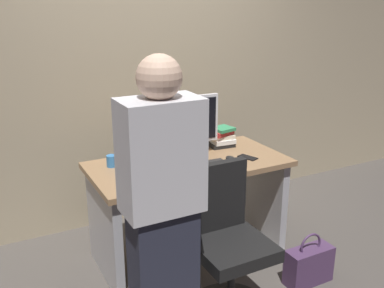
{
  "coord_description": "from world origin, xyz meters",
  "views": [
    {
      "loc": [
        -1.37,
        -2.66,
        1.86
      ],
      "look_at": [
        0.0,
        -0.05,
        0.9
      ],
      "focal_mm": 40.9,
      "sensor_mm": 36.0,
      "label": 1
    }
  ],
  "objects_px": {
    "person_at_desk": "(162,211)",
    "mouse": "(231,159)",
    "cup_by_monitor": "(111,161)",
    "handbag": "(309,265)",
    "keyboard": "(197,167)",
    "book_stack": "(222,137)",
    "desk": "(189,191)",
    "cup_near_keyboard": "(140,168)",
    "cell_phone": "(248,157)",
    "monitor": "(185,123)",
    "office_chair": "(227,248)"
  },
  "relations": [
    {
      "from": "cup_by_monitor",
      "to": "handbag",
      "type": "relative_size",
      "value": 0.22
    },
    {
      "from": "desk",
      "to": "keyboard",
      "type": "distance_m",
      "value": 0.28
    },
    {
      "from": "cell_phone",
      "to": "cup_by_monitor",
      "type": "bearing_deg",
      "value": 142.71
    },
    {
      "from": "book_stack",
      "to": "handbag",
      "type": "relative_size",
      "value": 0.55
    },
    {
      "from": "person_at_desk",
      "to": "cup_near_keyboard",
      "type": "distance_m",
      "value": 0.74
    },
    {
      "from": "mouse",
      "to": "book_stack",
      "type": "relative_size",
      "value": 0.48
    },
    {
      "from": "keyboard",
      "to": "handbag",
      "type": "xyz_separation_m",
      "value": [
        0.56,
        -0.58,
        -0.63
      ]
    },
    {
      "from": "handbag",
      "to": "monitor",
      "type": "bearing_deg",
      "value": 121.32
    },
    {
      "from": "keyboard",
      "to": "monitor",
      "type": "bearing_deg",
      "value": 84.08
    },
    {
      "from": "desk",
      "to": "handbag",
      "type": "height_order",
      "value": "desk"
    },
    {
      "from": "desk",
      "to": "book_stack",
      "type": "relative_size",
      "value": 6.92
    },
    {
      "from": "office_chair",
      "to": "keyboard",
      "type": "xyz_separation_m",
      "value": [
        0.09,
        0.54,
        0.33
      ]
    },
    {
      "from": "monitor",
      "to": "book_stack",
      "type": "distance_m",
      "value": 0.41
    },
    {
      "from": "person_at_desk",
      "to": "keyboard",
      "type": "distance_m",
      "value": 0.87
    },
    {
      "from": "desk",
      "to": "book_stack",
      "type": "height_order",
      "value": "book_stack"
    },
    {
      "from": "keyboard",
      "to": "handbag",
      "type": "height_order",
      "value": "keyboard"
    },
    {
      "from": "keyboard",
      "to": "cell_phone",
      "type": "relative_size",
      "value": 2.99
    },
    {
      "from": "cup_near_keyboard",
      "to": "desk",
      "type": "bearing_deg",
      "value": 10.66
    },
    {
      "from": "desk",
      "to": "cell_phone",
      "type": "relative_size",
      "value": 9.98
    },
    {
      "from": "book_stack",
      "to": "cell_phone",
      "type": "distance_m",
      "value": 0.34
    },
    {
      "from": "office_chair",
      "to": "mouse",
      "type": "height_order",
      "value": "office_chair"
    },
    {
      "from": "mouse",
      "to": "cell_phone",
      "type": "bearing_deg",
      "value": -2.57
    },
    {
      "from": "office_chair",
      "to": "keyboard",
      "type": "relative_size",
      "value": 2.19
    },
    {
      "from": "monitor",
      "to": "cup_by_monitor",
      "type": "height_order",
      "value": "monitor"
    },
    {
      "from": "cup_by_monitor",
      "to": "book_stack",
      "type": "relative_size",
      "value": 0.4
    },
    {
      "from": "monitor",
      "to": "book_stack",
      "type": "height_order",
      "value": "monitor"
    },
    {
      "from": "keyboard",
      "to": "mouse",
      "type": "bearing_deg",
      "value": 5.41
    },
    {
      "from": "keyboard",
      "to": "cup_by_monitor",
      "type": "height_order",
      "value": "cup_by_monitor"
    },
    {
      "from": "mouse",
      "to": "cup_by_monitor",
      "type": "xyz_separation_m",
      "value": [
        -0.81,
        0.29,
        0.02
      ]
    },
    {
      "from": "handbag",
      "to": "person_at_desk",
      "type": "bearing_deg",
      "value": -176.2
    },
    {
      "from": "cup_by_monitor",
      "to": "handbag",
      "type": "height_order",
      "value": "cup_by_monitor"
    },
    {
      "from": "person_at_desk",
      "to": "book_stack",
      "type": "height_order",
      "value": "person_at_desk"
    },
    {
      "from": "cell_phone",
      "to": "monitor",
      "type": "bearing_deg",
      "value": 126.17
    },
    {
      "from": "cell_phone",
      "to": "handbag",
      "type": "bearing_deg",
      "value": -97.5
    },
    {
      "from": "cup_near_keyboard",
      "to": "cell_phone",
      "type": "distance_m",
      "value": 0.84
    },
    {
      "from": "desk",
      "to": "cup_near_keyboard",
      "type": "xyz_separation_m",
      "value": [
        -0.41,
        -0.08,
        0.28
      ]
    },
    {
      "from": "person_at_desk",
      "to": "cup_by_monitor",
      "type": "relative_size",
      "value": 19.69
    },
    {
      "from": "keyboard",
      "to": "cell_phone",
      "type": "height_order",
      "value": "keyboard"
    },
    {
      "from": "office_chair",
      "to": "cup_near_keyboard",
      "type": "distance_m",
      "value": 0.78
    },
    {
      "from": "office_chair",
      "to": "person_at_desk",
      "type": "xyz_separation_m",
      "value": [
        -0.48,
        -0.12,
        0.41
      ]
    },
    {
      "from": "monitor",
      "to": "handbag",
      "type": "xyz_separation_m",
      "value": [
        0.52,
        -0.86,
        -0.87
      ]
    },
    {
      "from": "office_chair",
      "to": "handbag",
      "type": "bearing_deg",
      "value": -3.89
    },
    {
      "from": "keyboard",
      "to": "person_at_desk",
      "type": "bearing_deg",
      "value": -127.9
    },
    {
      "from": "cup_near_keyboard",
      "to": "monitor",
      "type": "bearing_deg",
      "value": 24.96
    },
    {
      "from": "cup_near_keyboard",
      "to": "handbag",
      "type": "xyz_separation_m",
      "value": [
        0.96,
        -0.65,
        -0.67
      ]
    },
    {
      "from": "cup_near_keyboard",
      "to": "book_stack",
      "type": "xyz_separation_m",
      "value": [
        0.81,
        0.27,
        0.02
      ]
    },
    {
      "from": "monitor",
      "to": "cup_by_monitor",
      "type": "relative_size",
      "value": 6.5
    },
    {
      "from": "desk",
      "to": "mouse",
      "type": "relative_size",
      "value": 14.37
    },
    {
      "from": "book_stack",
      "to": "desk",
      "type": "bearing_deg",
      "value": -153.76
    },
    {
      "from": "person_at_desk",
      "to": "mouse",
      "type": "xyz_separation_m",
      "value": [
        0.85,
        0.67,
        -0.07
      ]
    }
  ]
}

